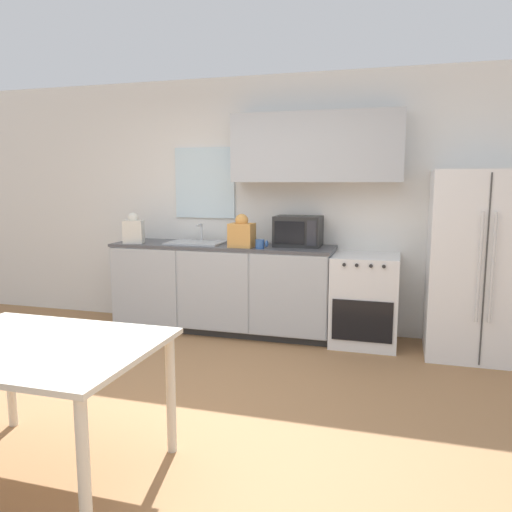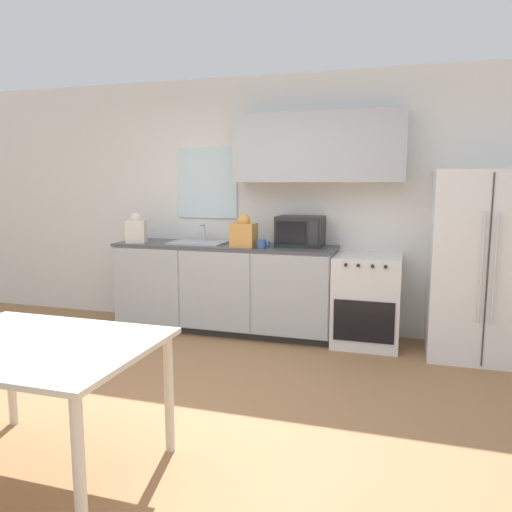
# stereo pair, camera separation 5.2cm
# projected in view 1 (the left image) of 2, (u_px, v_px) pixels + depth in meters

# --- Properties ---
(ground_plane) EXTENTS (12.00, 12.00, 0.00)m
(ground_plane) POSITION_uv_depth(u_px,v_px,m) (168.00, 415.00, 3.45)
(ground_plane) COLOR #9E7047
(wall_back) EXTENTS (12.00, 0.38, 2.70)m
(wall_back) POSITION_uv_depth(u_px,v_px,m) (267.00, 196.00, 5.36)
(wall_back) COLOR silver
(wall_back) RESTS_ON ground_plane
(kitchen_counter) EXTENTS (2.36, 0.62, 0.94)m
(kitchen_counter) POSITION_uv_depth(u_px,v_px,m) (222.00, 288.00, 5.33)
(kitchen_counter) COLOR #333333
(kitchen_counter) RESTS_ON ground_plane
(oven_range) EXTENTS (0.64, 0.63, 0.89)m
(oven_range) POSITION_uv_depth(u_px,v_px,m) (365.00, 300.00, 4.91)
(oven_range) COLOR white
(oven_range) RESTS_ON ground_plane
(refrigerator) EXTENTS (0.88, 0.76, 1.70)m
(refrigerator) POSITION_uv_depth(u_px,v_px,m) (479.00, 265.00, 4.53)
(refrigerator) COLOR white
(refrigerator) RESTS_ON ground_plane
(kitchen_sink) EXTENTS (0.59, 0.41, 0.20)m
(kitchen_sink) POSITION_uv_depth(u_px,v_px,m) (196.00, 242.00, 5.35)
(kitchen_sink) COLOR #B7BABC
(kitchen_sink) RESTS_ON kitchen_counter
(microwave) EXTENTS (0.47, 0.35, 0.31)m
(microwave) POSITION_uv_depth(u_px,v_px,m) (298.00, 231.00, 5.11)
(microwave) COLOR #282828
(microwave) RESTS_ON kitchen_counter
(coffee_mug) EXTENTS (0.12, 0.09, 0.09)m
(coffee_mug) POSITION_uv_depth(u_px,v_px,m) (261.00, 244.00, 4.94)
(coffee_mug) COLOR #335999
(coffee_mug) RESTS_ON kitchen_counter
(grocery_bag_0) EXTENTS (0.24, 0.21, 0.34)m
(grocery_bag_0) POSITION_uv_depth(u_px,v_px,m) (242.00, 233.00, 5.04)
(grocery_bag_0) COLOR #DB994C
(grocery_bag_0) RESTS_ON kitchen_counter
(grocery_bag_1) EXTENTS (0.25, 0.23, 0.33)m
(grocery_bag_1) POSITION_uv_depth(u_px,v_px,m) (134.00, 230.00, 5.37)
(grocery_bag_1) COLOR silver
(grocery_bag_1) RESTS_ON kitchen_counter
(dining_table) EXTENTS (1.27, 0.96, 0.75)m
(dining_table) POSITION_uv_depth(u_px,v_px,m) (36.00, 360.00, 2.65)
(dining_table) COLOR beige
(dining_table) RESTS_ON ground_plane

